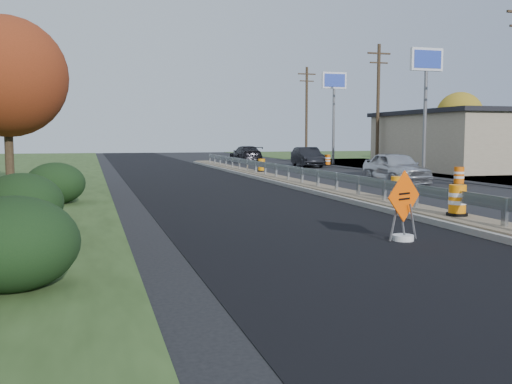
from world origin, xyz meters
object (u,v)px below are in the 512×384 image
object	(u,v)px
barrel_median_near	(457,201)
car_silver	(396,168)
barrel_median_mid	(397,188)
barrel_shoulder_near	(459,176)
barrel_median_far	(262,165)
barrel_shoulder_far	(327,160)
caution_sign	(403,223)
car_dark_mid	(307,157)
car_dark_far	(246,154)

from	to	relation	value
barrel_median_near	car_silver	world-z (taller)	car_silver
barrel_median_mid	barrel_shoulder_near	size ratio (longest dim) A/B	0.89
barrel_shoulder_near	barrel_median_far	bearing A→B (deg)	127.45
barrel_median_near	car_silver	xyz separation A→B (m)	(5.12, 12.22, 0.18)
barrel_shoulder_near	barrel_shoulder_far	xyz separation A→B (m)	(1.22, 19.37, 0.00)
barrel_median_far	car_silver	xyz separation A→B (m)	(4.62, -8.37, 0.22)
caution_sign	barrel_shoulder_near	xyz separation A→B (m)	(10.76, 12.83, 0.02)
caution_sign	barrel_shoulder_near	bearing A→B (deg)	25.71
barrel_median_near	car_dark_mid	size ratio (longest dim) A/B	0.18
barrel_median_near	barrel_shoulder_far	xyz separation A→B (m)	(9.15, 30.26, -0.20)
caution_sign	barrel_shoulder_far	distance (m)	34.35
barrel_median_near	barrel_shoulder_far	size ratio (longest dim) A/B	0.94
barrel_median_far	barrel_shoulder_far	world-z (taller)	barrel_median_far
caution_sign	barrel_shoulder_near	world-z (taller)	caution_sign
barrel_median_far	barrel_median_mid	bearing A→B (deg)	-90.00
barrel_median_far	car_dark_far	size ratio (longest dim) A/B	0.15
barrel_median_near	barrel_median_mid	bearing A→B (deg)	83.11
barrel_median_mid	car_dark_mid	size ratio (longest dim) A/B	0.17
barrel_median_far	barrel_shoulder_near	distance (m)	12.22
barrel_shoulder_far	car_silver	size ratio (longest dim) A/B	0.19
barrel_shoulder_far	barrel_shoulder_near	bearing A→B (deg)	-93.62
barrel_shoulder_near	barrel_median_near	bearing A→B (deg)	-126.02
barrel_shoulder_near	car_dark_far	distance (m)	27.04
barrel_median_near	barrel_median_mid	size ratio (longest dim) A/B	1.07
barrel_median_near	barrel_median_mid	world-z (taller)	barrel_median_near
barrel_median_near	car_dark_far	xyz separation A→B (m)	(4.12, 37.66, 0.13)
caution_sign	car_silver	distance (m)	16.24
caution_sign	car_dark_mid	bearing A→B (deg)	48.25
barrel_median_near	car_dark_mid	bearing A→B (deg)	76.61
car_silver	barrel_median_far	bearing A→B (deg)	122.78
car_dark_far	barrel_shoulder_far	bearing A→B (deg)	125.28
barrel_median_near	car_silver	size ratio (longest dim) A/B	0.18
barrel_median_far	barrel_shoulder_near	world-z (taller)	barrel_median_far
barrel_shoulder_near	car_dark_far	bearing A→B (deg)	98.08
car_dark_mid	car_dark_far	world-z (taller)	car_dark_mid
car_dark_far	barrel_shoulder_near	bearing A→B (deg)	99.19
car_dark_mid	car_dark_far	bearing A→B (deg)	114.53
caution_sign	car_dark_mid	size ratio (longest dim) A/B	0.35
caution_sign	barrel_shoulder_far	world-z (taller)	caution_sign
caution_sign	barrel_median_mid	size ratio (longest dim) A/B	2.04
car_silver	car_dark_mid	size ratio (longest dim) A/B	1.02
barrel_median_mid	barrel_median_far	xyz separation A→B (m)	(-0.00, 16.48, -0.01)
car_dark_mid	car_dark_far	distance (m)	8.93
caution_sign	barrel_median_far	bearing A→B (deg)	57.28
barrel_shoulder_near	car_silver	size ratio (longest dim) A/B	0.19
barrel_shoulder_far	car_dark_far	world-z (taller)	car_dark_far
barrel_median_far	barrel_shoulder_far	xyz separation A→B (m)	(8.65, 9.67, -0.17)
barrel_median_mid	barrel_shoulder_near	distance (m)	10.06
car_dark_far	barrel_median_mid	bearing A→B (deg)	84.94
barrel_median_mid	car_dark_mid	bearing A→B (deg)	75.57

